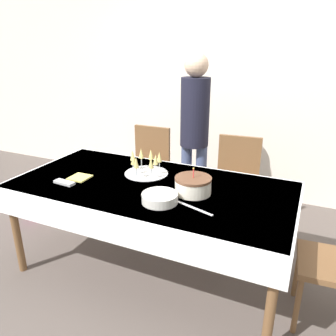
{
  "coord_description": "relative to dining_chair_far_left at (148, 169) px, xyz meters",
  "views": [
    {
      "loc": [
        1.06,
        -2.02,
        1.77
      ],
      "look_at": [
        0.1,
        0.08,
        0.9
      ],
      "focal_mm": 35.0,
      "sensor_mm": 36.0,
      "label": 1
    }
  ],
  "objects": [
    {
      "name": "fork_pile",
      "position": [
        -0.13,
        -1.11,
        0.25
      ],
      "size": [
        0.17,
        0.07,
        0.02
      ],
      "color": "silver",
      "rests_on": "dining_table"
    },
    {
      "name": "person_standing",
      "position": [
        0.48,
        0.1,
        0.5
      ],
      "size": [
        0.28,
        0.28,
        1.71
      ],
      "color": "#3F4C72",
      "rests_on": "ground_plane"
    },
    {
      "name": "napkin_pile",
      "position": [
        -0.1,
        -0.97,
        0.25
      ],
      "size": [
        0.15,
        0.15,
        0.01
      ],
      "color": "#E0D166",
      "rests_on": "dining_table"
    },
    {
      "name": "plate_stack_main",
      "position": [
        0.66,
        -1.09,
        0.27
      ],
      "size": [
        0.24,
        0.24,
        0.06
      ],
      "color": "silver",
      "rests_on": "dining_table"
    },
    {
      "name": "dining_table",
      "position": [
        0.47,
        -0.85,
        0.14
      ],
      "size": [
        2.12,
        1.05,
        0.78
      ],
      "color": "white",
      "rests_on": "ground_plane"
    },
    {
      "name": "gift_bag",
      "position": [
        -1.06,
        -0.61,
        -0.39
      ],
      "size": [
        0.19,
        0.11,
        0.3
      ],
      "color": "#E559B2",
      "rests_on": "ground_plane"
    },
    {
      "name": "cake_knife",
      "position": [
        0.9,
        -1.07,
        0.24
      ],
      "size": [
        0.29,
        0.11,
        0.0
      ],
      "color": "silver",
      "rests_on": "dining_table"
    },
    {
      "name": "dining_chair_far_right",
      "position": [
        0.94,
        -0.0,
        0.0
      ],
      "size": [
        0.45,
        0.45,
        0.97
      ],
      "color": "brown",
      "rests_on": "ground_plane"
    },
    {
      "name": "dining_chair_far_left",
      "position": [
        0.0,
        0.0,
        0.0
      ],
      "size": [
        0.42,
        0.42,
        0.97
      ],
      "color": "brown",
      "rests_on": "ground_plane"
    },
    {
      "name": "wall_back",
      "position": [
        0.47,
        1.0,
        0.81
      ],
      "size": [
        8.0,
        0.05,
        2.7
      ],
      "color": "silver",
      "rests_on": "ground_plane"
    },
    {
      "name": "champagne_tray",
      "position": [
        0.33,
        -0.67,
        0.33
      ],
      "size": [
        0.36,
        0.36,
        0.18
      ],
      "color": "silver",
      "rests_on": "dining_table"
    },
    {
      "name": "birthday_cake",
      "position": [
        0.81,
        -0.86,
        0.3
      ],
      "size": [
        0.26,
        0.26,
        0.19
      ],
      "color": "silver",
      "rests_on": "dining_table"
    },
    {
      "name": "ground_plane",
      "position": [
        0.47,
        -0.85,
        -0.54
      ],
      "size": [
        12.0,
        12.0,
        0.0
      ],
      "primitive_type": "plane",
      "color": "#564C47"
    }
  ]
}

